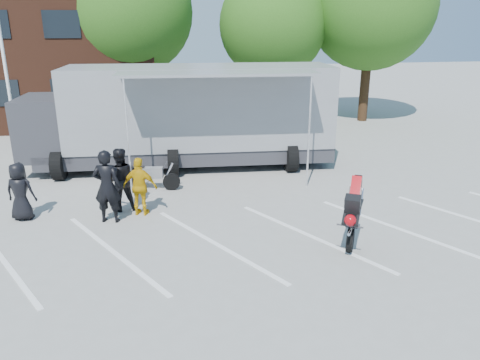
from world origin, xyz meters
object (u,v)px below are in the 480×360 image
object	(u,v)px
transporter_truck	(189,166)
spectator_leather_c	(120,180)
spectator_hivis	(140,187)
parked_motorcycle	(152,190)
spectator_leather_b	(107,186)
spectator_leather_a	(20,192)
tree_right	(371,6)
stunt_bike_rider	(352,241)
flagpole	(6,23)
tree_mid	(273,25)
tree_left	(131,12)

from	to	relation	value
transporter_truck	spectator_leather_c	xyz separation A→B (m)	(-2.19, -3.98, 0.90)
spectator_hivis	transporter_truck	bearing A→B (deg)	-90.30
parked_motorcycle	spectator_leather_c	bearing A→B (deg)	160.86
transporter_truck	spectator_leather_c	distance (m)	4.63
parked_motorcycle	spectator_leather_b	world-z (taller)	spectator_leather_b
transporter_truck	spectator_leather_a	distance (m)	6.41
tree_right	spectator_hivis	distance (m)	16.97
stunt_bike_rider	spectator_leather_a	size ratio (longest dim) A/B	1.17
stunt_bike_rider	spectator_leather_a	world-z (taller)	spectator_leather_a
parked_motorcycle	spectator_leather_c	distance (m)	1.97
spectator_leather_a	spectator_leather_c	size ratio (longest dim) A/B	0.88
spectator_leather_c	stunt_bike_rider	bearing A→B (deg)	141.91
tree_right	spectator_hivis	xyz separation A→B (m)	(-11.58, -11.32, -5.06)
tree_right	stunt_bike_rider	size ratio (longest dim) A/B	4.89
flagpole	tree_mid	distance (m)	12.31
tree_left	transporter_truck	world-z (taller)	tree_left
tree_left	tree_right	distance (m)	12.10
tree_mid	tree_right	size ratio (longest dim) A/B	0.84
stunt_bike_rider	flagpole	bearing A→B (deg)	165.16
flagpole	tree_left	world-z (taller)	tree_left
tree_left	spectator_hivis	world-z (taller)	tree_left
flagpole	stunt_bike_rider	xyz separation A→B (m)	(9.75, -9.47, -5.05)
flagpole	tree_mid	size ratio (longest dim) A/B	1.04
transporter_truck	spectator_hivis	distance (m)	4.79
tree_left	transporter_truck	distance (m)	10.27
tree_left	spectator_leather_c	size ratio (longest dim) A/B	4.78
parked_motorcycle	spectator_leather_a	distance (m)	3.93
parked_motorcycle	stunt_bike_rider	distance (m)	6.68
spectator_hivis	stunt_bike_rider	bearing A→B (deg)	172.27
spectator_leather_b	spectator_hivis	bearing A→B (deg)	-145.37
transporter_truck	spectator_leather_a	xyz separation A→B (m)	(-4.77, -4.20, 0.79)
tree_mid	spectator_leather_b	size ratio (longest dim) A/B	3.87
spectator_leather_a	spectator_leather_c	distance (m)	2.59
tree_right	spectator_leather_b	size ratio (longest dim) A/B	4.60
parked_motorcycle	spectator_hivis	bearing A→B (deg)	-178.27
flagpole	spectator_leather_b	xyz separation A→B (m)	(3.83, -7.16, -4.06)
stunt_bike_rider	spectator_leather_a	bearing A→B (deg)	-169.96
spectator_leather_c	spectator_hivis	world-z (taller)	spectator_leather_c
transporter_truck	parked_motorcycle	xyz separation A→B (m)	(-1.35, -2.45, 0.00)
tree_mid	spectator_leather_a	size ratio (longest dim) A/B	4.83
transporter_truck	stunt_bike_rider	xyz separation A→B (m)	(3.47, -7.08, 0.00)
spectator_leather_b	spectator_leather_a	bearing A→B (deg)	-1.07
spectator_leather_c	spectator_hivis	xyz separation A→B (m)	(0.57, -0.45, -0.09)
tree_mid	spectator_leather_b	distance (m)	14.78
tree_right	parked_motorcycle	xyz separation A→B (m)	(-11.31, -9.34, -5.88)
stunt_bike_rider	spectator_leather_c	bearing A→B (deg)	-179.43
tree_right	spectator_hivis	bearing A→B (deg)	-135.65
parked_motorcycle	spectator_leather_c	xyz separation A→B (m)	(-0.84, -1.53, 0.90)
tree_mid	stunt_bike_rider	xyz separation A→B (m)	(-1.49, -14.47, -4.94)
spectator_leather_a	spectator_leather_b	world-z (taller)	spectator_leather_b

